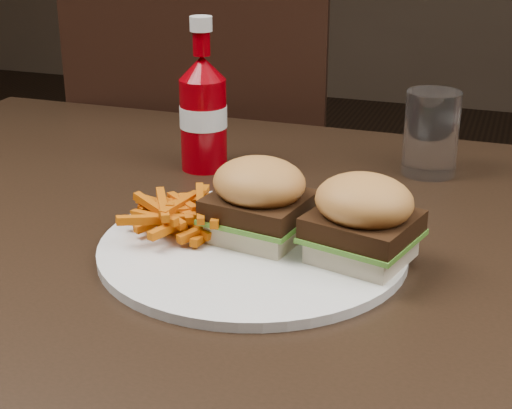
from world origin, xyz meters
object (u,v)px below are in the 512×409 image
(ketchup_bottle, at_px, (204,125))
(chair_far, at_px, (224,225))
(dining_table, at_px, (247,238))
(tumbler, at_px, (431,133))
(plate, at_px, (253,248))

(ketchup_bottle, bearing_deg, chair_far, 109.25)
(dining_table, xyz_separation_m, chair_far, (-0.30, 0.67, -0.30))
(ketchup_bottle, relative_size, tumbler, 1.11)
(dining_table, distance_m, plate, 0.08)
(dining_table, xyz_separation_m, ketchup_bottle, (-0.12, 0.16, 0.08))
(chair_far, height_order, ketchup_bottle, ketchup_bottle)
(plate, bearing_deg, ketchup_bottle, 123.20)
(ketchup_bottle, xyz_separation_m, tumbler, (0.29, 0.08, -0.01))
(plate, distance_m, ketchup_bottle, 0.28)
(tumbler, bearing_deg, plate, -114.22)
(plate, bearing_deg, tumbler, 65.78)
(dining_table, height_order, tumbler, tumbler)
(tumbler, bearing_deg, ketchup_bottle, -164.76)
(chair_far, bearing_deg, dining_table, 104.69)
(chair_far, distance_m, tumbler, 0.74)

